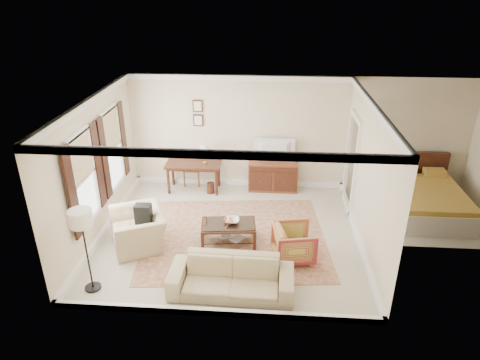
# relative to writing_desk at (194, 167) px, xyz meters

# --- Properties ---
(room_shell) EXTENTS (5.51, 5.01, 2.91)m
(room_shell) POSITION_rel_writing_desk_xyz_m (1.11, -2.05, 1.83)
(room_shell) COLOR beige
(room_shell) RESTS_ON ground
(annex_bedroom) EXTENTS (3.00, 2.70, 2.90)m
(annex_bedroom) POSITION_rel_writing_desk_xyz_m (5.60, -0.90, -0.30)
(annex_bedroom) COLOR beige
(annex_bedroom) RESTS_ON ground
(window_front) EXTENTS (0.12, 1.56, 1.80)m
(window_front) POSITION_rel_writing_desk_xyz_m (-1.59, -2.75, 0.91)
(window_front) COLOR #CCB284
(window_front) RESTS_ON room_shell
(window_rear) EXTENTS (0.12, 1.56, 1.80)m
(window_rear) POSITION_rel_writing_desk_xyz_m (-1.59, -1.15, 0.91)
(window_rear) COLOR #CCB284
(window_rear) RESTS_ON room_shell
(doorway) EXTENTS (0.10, 1.12, 2.25)m
(doorway) POSITION_rel_writing_desk_xyz_m (3.82, -0.55, 0.43)
(doorway) COLOR white
(doorway) RESTS_ON room_shell
(rug) EXTENTS (4.07, 3.59, 0.01)m
(rug) POSITION_rel_writing_desk_xyz_m (1.23, -2.17, -0.64)
(rug) COLOR maroon
(rug) RESTS_ON room_shell
(writing_desk) EXTENTS (1.38, 0.69, 0.75)m
(writing_desk) POSITION_rel_writing_desk_xyz_m (0.00, 0.00, 0.00)
(writing_desk) COLOR #462014
(writing_desk) RESTS_ON room_shell
(desk_chair) EXTENTS (0.53, 0.53, 1.05)m
(desk_chair) POSITION_rel_writing_desk_xyz_m (-0.10, 0.35, -0.12)
(desk_chair) COLOR brown
(desk_chair) RESTS_ON room_shell
(desk_lamp) EXTENTS (0.32, 0.32, 0.50)m
(desk_lamp) POSITION_rel_writing_desk_xyz_m (0.30, 0.00, 0.36)
(desk_lamp) COLOR silver
(desk_lamp) RESTS_ON writing_desk
(framed_prints) EXTENTS (0.25, 0.04, 0.68)m
(framed_prints) POSITION_rel_writing_desk_xyz_m (0.10, 0.42, 1.30)
(framed_prints) COLOR #462014
(framed_prints) RESTS_ON room_shell
(sideboard) EXTENTS (1.24, 0.48, 0.77)m
(sideboard) POSITION_rel_writing_desk_xyz_m (2.02, 0.18, -0.26)
(sideboard) COLOR brown
(sideboard) RESTS_ON room_shell
(tv) EXTENTS (1.00, 0.58, 0.13)m
(tv) POSITION_rel_writing_desk_xyz_m (2.02, 0.16, 0.62)
(tv) COLOR black
(tv) RESTS_ON sideboard
(coffee_table) EXTENTS (1.16, 0.76, 0.47)m
(coffee_table) POSITION_rel_writing_desk_xyz_m (1.12, -2.39, -0.29)
(coffee_table) COLOR #462014
(coffee_table) RESTS_ON room_shell
(fruit_bowl) EXTENTS (0.42, 0.42, 0.10)m
(fruit_bowl) POSITION_rel_writing_desk_xyz_m (1.20, -2.35, -0.12)
(fruit_bowl) COLOR silver
(fruit_bowl) RESTS_ON coffee_table
(book_a) EXTENTS (0.28, 0.13, 0.38)m
(book_a) POSITION_rel_writing_desk_xyz_m (0.95, -2.41, -0.46)
(book_a) COLOR brown
(book_a) RESTS_ON coffee_table
(book_b) EXTENTS (0.24, 0.19, 0.38)m
(book_b) POSITION_rel_writing_desk_xyz_m (1.23, -2.43, -0.47)
(book_b) COLOR brown
(book_b) RESTS_ON coffee_table
(striped_armchair) EXTENTS (0.83, 0.87, 0.78)m
(striped_armchair) POSITION_rel_writing_desk_xyz_m (2.44, -2.85, -0.26)
(striped_armchair) COLOR maroon
(striped_armchair) RESTS_ON room_shell
(club_armchair) EXTENTS (1.17, 1.36, 1.01)m
(club_armchair) POSITION_rel_writing_desk_xyz_m (-0.69, -2.61, -0.14)
(club_armchair) COLOR tan
(club_armchair) RESTS_ON room_shell
(backpack) EXTENTS (0.25, 0.34, 0.40)m
(backpack) POSITION_rel_writing_desk_xyz_m (-0.56, -2.58, 0.11)
(backpack) COLOR black
(backpack) RESTS_ON club_armchair
(sofa) EXTENTS (2.16, 0.69, 0.84)m
(sofa) POSITION_rel_writing_desk_xyz_m (1.32, -3.93, -0.22)
(sofa) COLOR tan
(sofa) RESTS_ON room_shell
(floor_lamp) EXTENTS (0.39, 0.39, 1.58)m
(floor_lamp) POSITION_rel_writing_desk_xyz_m (-1.14, -4.01, 0.68)
(floor_lamp) COLOR black
(floor_lamp) RESTS_ON room_shell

